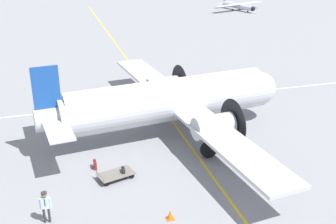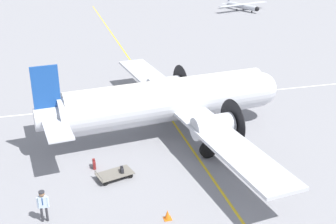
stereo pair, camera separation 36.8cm
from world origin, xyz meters
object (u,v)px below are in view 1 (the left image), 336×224
at_px(traffic_cone, 170,215).
at_px(crew_foreground, 45,204).
at_px(suitcase_upright_spare, 123,172).
at_px(suitcase_near_door, 95,165).
at_px(light_aircraft_distant, 239,6).
at_px(airliner_main, 174,100).
at_px(baggage_cart, 116,174).

bearing_deg(traffic_cone, crew_foreground, -103.72).
xyz_separation_m(crew_foreground, suitcase_upright_spare, (-3.08, 4.34, -0.77)).
distance_m(suitcase_near_door, light_aircraft_distant, 60.15).
bearing_deg(airliner_main, baggage_cart, -142.49).
height_order(suitcase_upright_spare, traffic_cone, suitcase_upright_spare).
height_order(airliner_main, crew_foreground, airliner_main).
relative_size(crew_foreground, traffic_cone, 3.33).
xyz_separation_m(suitcase_near_door, suitcase_upright_spare, (1.44, 1.46, 0.05)).
height_order(suitcase_near_door, suitcase_upright_spare, suitcase_upright_spare).
xyz_separation_m(airliner_main, crew_foreground, (7.87, -8.83, -1.48)).
relative_size(airliner_main, crew_foreground, 13.88).
xyz_separation_m(airliner_main, light_aircraft_distant, (-47.09, 26.82, -1.69)).
distance_m(suitcase_upright_spare, baggage_cart, 0.45).
bearing_deg(suitcase_upright_spare, traffic_cone, 18.42).
distance_m(suitcase_near_door, suitcase_upright_spare, 2.06).
relative_size(airliner_main, baggage_cart, 10.47).
bearing_deg(light_aircraft_distant, suitcase_upright_spare, -50.42).
height_order(crew_foreground, light_aircraft_distant, light_aircraft_distant).
xyz_separation_m(suitcase_near_door, light_aircraft_distant, (-50.44, 32.77, 0.60)).
distance_m(airliner_main, suitcase_near_door, 7.21).
bearing_deg(crew_foreground, airliner_main, -130.93).
bearing_deg(suitcase_upright_spare, crew_foreground, -54.67).
distance_m(baggage_cart, traffic_cone, 4.87).
relative_size(suitcase_upright_spare, traffic_cone, 1.27).
relative_size(airliner_main, suitcase_upright_spare, 36.33).
xyz_separation_m(light_aircraft_distant, traffic_cone, (56.39, -29.81, -0.62)).
bearing_deg(baggage_cart, traffic_cone, -81.95).
xyz_separation_m(airliner_main, traffic_cone, (9.30, -2.99, -2.32)).
bearing_deg(suitcase_near_door, baggage_cart, 34.26).
distance_m(airliner_main, baggage_cart, 7.28).
bearing_deg(airliner_main, suitcase_near_door, -157.51).
distance_m(airliner_main, traffic_cone, 10.04).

